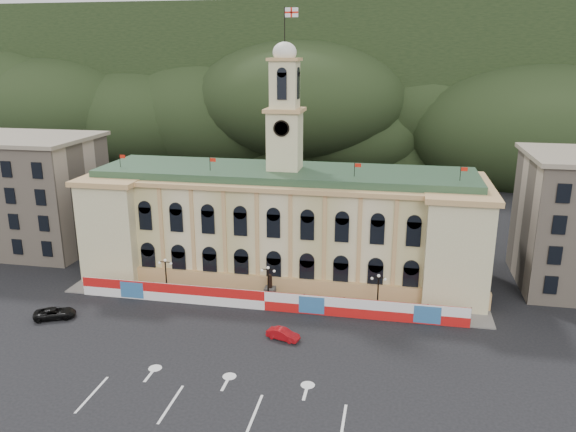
% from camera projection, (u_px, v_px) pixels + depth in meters
% --- Properties ---
extents(ground, '(260.00, 260.00, 0.00)m').
position_uv_depth(ground, '(231.00, 374.00, 57.02)').
color(ground, black).
rests_on(ground, ground).
extents(lane_markings, '(26.00, 10.00, 0.02)m').
position_uv_depth(lane_markings, '(215.00, 403.00, 52.31)').
color(lane_markings, white).
rests_on(lane_markings, ground).
extents(hill_ridge, '(230.00, 80.00, 64.00)m').
position_uv_depth(hill_ridge, '(347.00, 94.00, 166.45)').
color(hill_ridge, black).
rests_on(hill_ridge, ground).
extents(city_hall, '(56.20, 17.60, 37.10)m').
position_uv_depth(city_hall, '(284.00, 222.00, 80.84)').
color(city_hall, beige).
rests_on(city_hall, ground).
extents(side_building_left, '(21.00, 17.00, 18.60)m').
position_uv_depth(side_building_left, '(30.00, 193.00, 91.45)').
color(side_building_left, tan).
rests_on(side_building_left, ground).
extents(hoarding_fence, '(50.00, 0.44, 2.50)m').
position_uv_depth(hoarding_fence, '(265.00, 301.00, 70.85)').
color(hoarding_fence, red).
rests_on(hoarding_fence, ground).
extents(pavement, '(56.00, 5.50, 0.16)m').
position_uv_depth(pavement, '(270.00, 300.00, 73.72)').
color(pavement, slate).
rests_on(pavement, ground).
extents(statue, '(1.40, 1.40, 3.72)m').
position_uv_depth(statue, '(270.00, 292.00, 73.64)').
color(statue, '#595651').
rests_on(statue, ground).
extents(lamp_left, '(1.96, 0.44, 5.15)m').
position_uv_depth(lamp_left, '(166.00, 273.00, 74.74)').
color(lamp_left, black).
rests_on(lamp_left, ground).
extents(lamp_center, '(1.96, 0.44, 5.15)m').
position_uv_depth(lamp_center, '(268.00, 281.00, 72.17)').
color(lamp_center, black).
rests_on(lamp_center, ground).
extents(lamp_right, '(1.96, 0.44, 5.15)m').
position_uv_depth(lamp_right, '(378.00, 290.00, 69.59)').
color(lamp_right, black).
rests_on(lamp_right, ground).
extents(red_sedan, '(3.39, 4.54, 1.26)m').
position_uv_depth(red_sedan, '(283.00, 334.00, 63.68)').
color(red_sedan, '#A00B10').
rests_on(red_sedan, ground).
extents(black_suv, '(5.87, 6.55, 1.36)m').
position_uv_depth(black_suv, '(55.00, 313.00, 68.71)').
color(black_suv, black).
rests_on(black_suv, ground).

